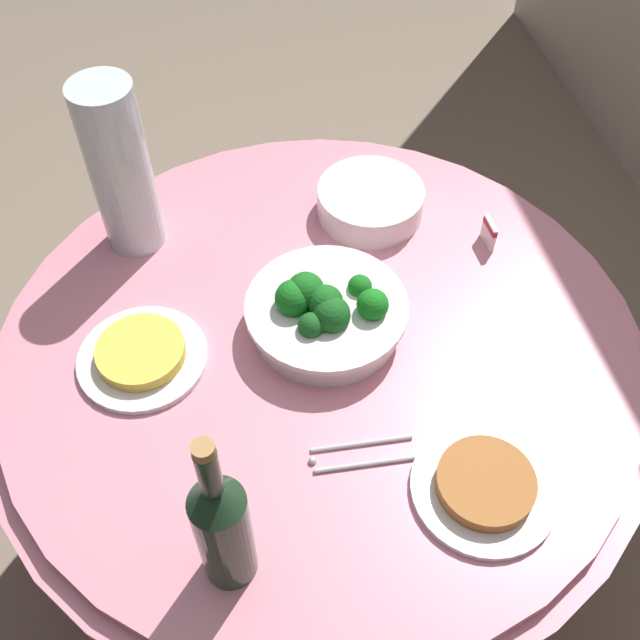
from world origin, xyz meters
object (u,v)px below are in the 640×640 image
broccoli_bowl (325,312)px  food_plate_peanuts (485,486)px  decorative_fruit_vase (123,179)px  label_placard_front (489,232)px  wine_bottle (222,527)px  food_plate_fried_egg (142,355)px  plate_stack (370,201)px  serving_tongs (359,454)px

broccoli_bowl → food_plate_peanuts: 0.39m
decorative_fruit_vase → label_placard_front: size_ratio=6.18×
wine_bottle → decorative_fruit_vase: (-0.68, -0.10, 0.02)m
wine_bottle → label_placard_front: wine_bottle is taller
food_plate_fried_egg → wine_bottle: bearing=15.0°
food_plate_fried_egg → plate_stack: bearing=120.7°
decorative_fruit_vase → label_placard_front: (0.15, 0.66, -0.12)m
decorative_fruit_vase → food_plate_peanuts: (0.64, 0.48, -0.13)m
wine_bottle → serving_tongs: bearing=121.3°
decorative_fruit_vase → food_plate_fried_egg: size_ratio=1.55×
plate_stack → decorative_fruit_vase: decorative_fruit_vase is taller
serving_tongs → food_plate_peanuts: (0.09, 0.17, 0.01)m
decorative_fruit_vase → food_plate_peanuts: size_ratio=1.55×
wine_bottle → food_plate_fried_egg: size_ratio=1.53×
broccoli_bowl → decorative_fruit_vase: size_ratio=0.82×
broccoli_bowl → decorative_fruit_vase: decorative_fruit_vase is taller
broccoli_bowl → decorative_fruit_vase: bearing=-133.2°
decorative_fruit_vase → food_plate_fried_egg: bearing=-1.4°
plate_stack → decorative_fruit_vase: (-0.02, -0.46, 0.12)m
broccoli_bowl → wine_bottle: (0.39, -0.22, 0.09)m
plate_stack → broccoli_bowl: bearing=-28.6°
wine_bottle → label_placard_front: bearing=133.1°
food_plate_fried_egg → label_placard_front: size_ratio=4.00×
plate_stack → label_placard_front: plate_stack is taller
serving_tongs → label_placard_front: bearing=138.8°
broccoli_bowl → food_plate_fried_egg: (0.01, -0.32, -0.03)m
plate_stack → label_placard_front: (0.13, 0.20, 0.00)m
serving_tongs → label_placard_front: size_ratio=3.04×
plate_stack → food_plate_fried_egg: size_ratio=0.95×
plate_stack → serving_tongs: size_ratio=1.26×
plate_stack → food_plate_peanuts: size_ratio=0.95×
decorative_fruit_vase → food_plate_fried_egg: 0.33m
wine_bottle → food_plate_fried_egg: (-0.38, -0.10, -0.11)m
broccoli_bowl → label_placard_front: broccoli_bowl is taller
serving_tongs → food_plate_peanuts: size_ratio=0.76×
serving_tongs → food_plate_fried_egg: bearing=-128.3°
wine_bottle → food_plate_fried_egg: 0.41m
broccoli_bowl → food_plate_fried_egg: size_ratio=1.27×
wine_bottle → serving_tongs: (-0.13, 0.21, -0.12)m
food_plate_peanuts → food_plate_fried_egg: food_plate_peanuts is taller
broccoli_bowl → food_plate_fried_egg: broccoli_bowl is taller
wine_bottle → food_plate_peanuts: size_ratio=1.53×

